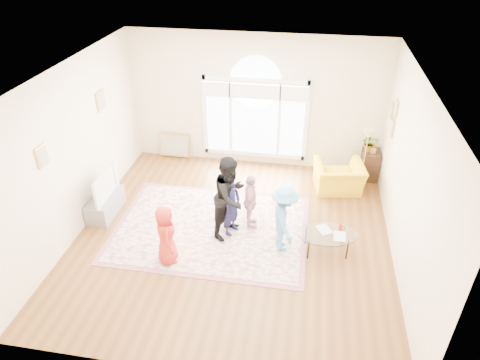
% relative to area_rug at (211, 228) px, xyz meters
% --- Properties ---
extents(ground, '(6.00, 6.00, 0.00)m').
position_rel_area_rug_xyz_m(ground, '(0.47, -0.16, -0.01)').
color(ground, brown).
rests_on(ground, ground).
extents(room_shell, '(6.00, 6.00, 6.00)m').
position_rel_area_rug_xyz_m(room_shell, '(0.48, 2.67, 1.56)').
color(room_shell, beige).
rests_on(room_shell, ground).
extents(area_rug, '(3.60, 2.60, 0.02)m').
position_rel_area_rug_xyz_m(area_rug, '(0.00, 0.00, 0.00)').
color(area_rug, beige).
rests_on(area_rug, ground).
extents(rug_border, '(3.80, 2.80, 0.01)m').
position_rel_area_rug_xyz_m(rug_border, '(-0.00, 0.00, -0.00)').
color(rug_border, '#995A62').
rests_on(rug_border, ground).
extents(tv_console, '(0.45, 1.00, 0.42)m').
position_rel_area_rug_xyz_m(tv_console, '(-2.28, 0.14, 0.20)').
color(tv_console, gray).
rests_on(tv_console, ground).
extents(television, '(0.17, 1.01, 0.58)m').
position_rel_area_rug_xyz_m(television, '(-2.28, 0.14, 0.70)').
color(television, black).
rests_on(television, tv_console).
extents(coffee_table, '(1.20, 0.87, 0.54)m').
position_rel_area_rug_xyz_m(coffee_table, '(2.25, -0.30, 0.39)').
color(coffee_table, silver).
rests_on(coffee_table, ground).
extents(armchair, '(1.18, 1.08, 0.67)m').
position_rel_area_rug_xyz_m(armchair, '(2.51, 1.85, 0.33)').
color(armchair, yellow).
rests_on(armchair, ground).
extents(side_cabinet, '(0.40, 0.50, 0.70)m').
position_rel_area_rug_xyz_m(side_cabinet, '(3.25, 2.54, 0.34)').
color(side_cabinet, black).
rests_on(side_cabinet, ground).
extents(floor_lamp, '(0.27, 0.27, 1.51)m').
position_rel_area_rug_xyz_m(floor_lamp, '(3.01, 1.95, 1.27)').
color(floor_lamp, black).
rests_on(floor_lamp, ground).
extents(plant_pedestal, '(0.20, 0.20, 0.70)m').
position_rel_area_rug_xyz_m(plant_pedestal, '(3.17, 2.54, 0.34)').
color(plant_pedestal, white).
rests_on(plant_pedestal, ground).
extents(potted_plant, '(0.37, 0.33, 0.41)m').
position_rel_area_rug_xyz_m(potted_plant, '(3.17, 2.54, 0.90)').
color(potted_plant, '#33722D').
rests_on(potted_plant, plant_pedestal).
extents(leaning_picture, '(0.80, 0.14, 0.62)m').
position_rel_area_rug_xyz_m(leaning_picture, '(-1.58, 2.74, -0.01)').
color(leaning_picture, tan).
rests_on(leaning_picture, ground).
extents(child_red, '(0.55, 0.65, 1.14)m').
position_rel_area_rug_xyz_m(child_red, '(-0.55, -1.03, 0.58)').
color(child_red, red).
rests_on(child_red, area_rug).
extents(child_navy, '(0.43, 0.53, 1.25)m').
position_rel_area_rug_xyz_m(child_navy, '(0.43, -0.05, 0.64)').
color(child_navy, '#151538').
rests_on(child_navy, area_rug).
extents(child_black, '(0.89, 0.99, 1.66)m').
position_rel_area_rug_xyz_m(child_black, '(0.41, -0.05, 0.84)').
color(child_black, black).
rests_on(child_black, area_rug).
extents(child_pink, '(0.38, 0.71, 1.15)m').
position_rel_area_rug_xyz_m(child_pink, '(0.75, 0.21, 0.59)').
color(child_pink, pink).
rests_on(child_pink, area_rug).
extents(child_blue, '(0.72, 0.96, 1.32)m').
position_rel_area_rug_xyz_m(child_blue, '(1.45, -0.35, 0.67)').
color(child_blue, '#549ED4').
rests_on(child_blue, area_rug).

